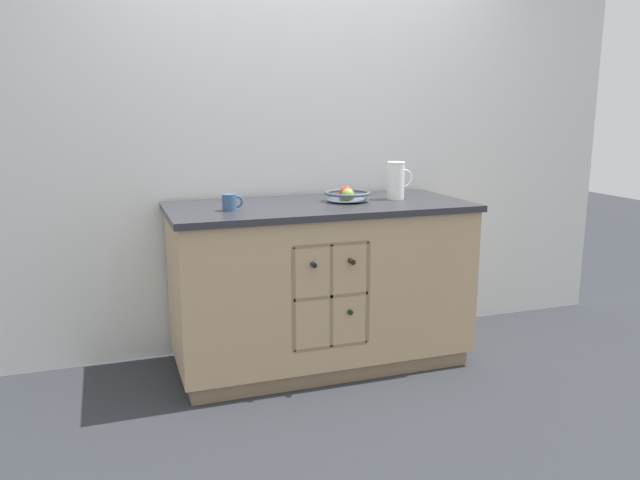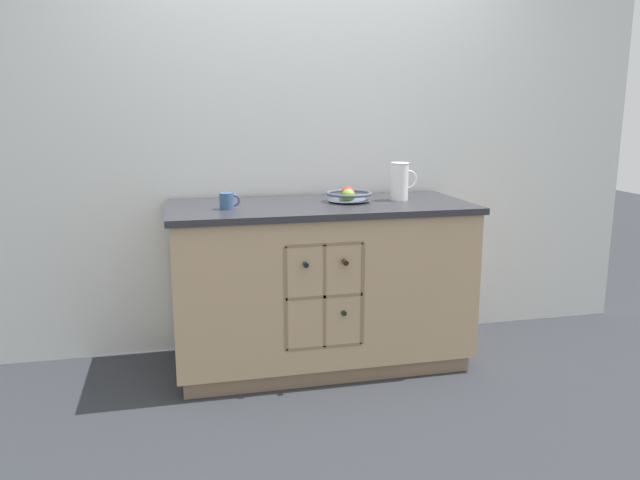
% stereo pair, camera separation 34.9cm
% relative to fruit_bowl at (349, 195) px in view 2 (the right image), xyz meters
% --- Properties ---
extents(ground_plane, '(14.00, 14.00, 0.00)m').
position_rel_fruit_bowl_xyz_m(ground_plane, '(-0.17, -0.03, -0.97)').
color(ground_plane, '#2D3035').
extents(back_wall, '(4.40, 0.06, 2.55)m').
position_rel_fruit_bowl_xyz_m(back_wall, '(-0.17, 0.39, 0.30)').
color(back_wall, silver).
rests_on(back_wall, ground_plane).
extents(kitchen_island, '(1.67, 0.75, 0.93)m').
position_rel_fruit_bowl_xyz_m(kitchen_island, '(-0.17, -0.03, -0.50)').
color(kitchen_island, '#8B7354').
rests_on(kitchen_island, ground_plane).
extents(fruit_bowl, '(0.26, 0.26, 0.09)m').
position_rel_fruit_bowl_xyz_m(fruit_bowl, '(0.00, 0.00, 0.00)').
color(fruit_bowl, '#4C5666').
rests_on(fruit_bowl, kitchen_island).
extents(white_pitcher, '(0.16, 0.11, 0.22)m').
position_rel_fruit_bowl_xyz_m(white_pitcher, '(0.30, 0.00, 0.07)').
color(white_pitcher, white).
rests_on(white_pitcher, kitchen_island).
extents(ceramic_mug, '(0.11, 0.07, 0.09)m').
position_rel_fruit_bowl_xyz_m(ceramic_mug, '(-0.69, -0.10, 0.00)').
color(ceramic_mug, '#385684').
rests_on(ceramic_mug, kitchen_island).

